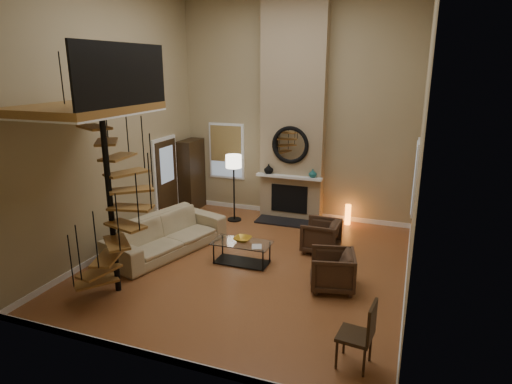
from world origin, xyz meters
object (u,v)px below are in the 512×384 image
(armchair_near, at_px, (324,236))
(floor_lamp, at_px, (234,167))
(coffee_table, at_px, (242,250))
(accent_lamp, at_px, (348,215))
(armchair_far, at_px, (336,270))
(side_chair, at_px, (362,332))
(hutch, at_px, (191,175))
(sofa, at_px, (167,234))

(armchair_near, distance_m, floor_lamp, 3.03)
(coffee_table, height_order, accent_lamp, accent_lamp)
(armchair_far, relative_size, side_chair, 0.81)
(armchair_near, distance_m, armchair_far, 1.61)
(hutch, height_order, side_chair, hutch)
(armchair_far, bearing_deg, side_chair, 5.95)
(floor_lamp, distance_m, side_chair, 6.12)
(sofa, xyz_separation_m, floor_lamp, (0.58, 2.31, 1.02))
(armchair_far, distance_m, accent_lamp, 3.43)
(hutch, xyz_separation_m, sofa, (0.90, -2.81, -0.55))
(sofa, xyz_separation_m, armchair_near, (3.16, 1.12, -0.04))
(coffee_table, xyz_separation_m, side_chair, (2.65, -2.41, 0.24))
(accent_lamp, bearing_deg, floor_lamp, -165.84)
(sofa, relative_size, side_chair, 2.81)
(floor_lamp, distance_m, accent_lamp, 3.10)
(sofa, bearing_deg, accent_lamp, -31.35)
(armchair_near, distance_m, coffee_table, 1.82)
(coffee_table, xyz_separation_m, floor_lamp, (-1.15, 2.31, 1.13))
(hutch, distance_m, accent_lamp, 4.32)
(coffee_table, bearing_deg, sofa, 179.97)
(coffee_table, bearing_deg, accent_lamp, 61.44)
(armchair_near, xyz_separation_m, armchair_far, (0.54, -1.52, 0.00))
(hutch, height_order, sofa, hutch)
(armchair_far, relative_size, coffee_table, 0.65)
(coffee_table, relative_size, floor_lamp, 0.69)
(armchair_near, height_order, coffee_table, armchair_near)
(coffee_table, distance_m, floor_lamp, 2.82)
(floor_lamp, bearing_deg, armchair_near, -24.79)
(side_chair, bearing_deg, armchair_near, 109.09)
(sofa, bearing_deg, side_chair, -102.03)
(accent_lamp, bearing_deg, coffee_table, -118.56)
(armchair_near, bearing_deg, side_chair, 20.35)
(floor_lamp, bearing_deg, sofa, -103.98)
(sofa, bearing_deg, coffee_table, -73.25)
(armchair_near, relative_size, coffee_table, 0.64)
(coffee_table, height_order, floor_lamp, floor_lamp)
(hutch, relative_size, floor_lamp, 1.14)
(coffee_table, height_order, side_chair, side_chair)
(side_chair, bearing_deg, sofa, 151.20)
(sofa, height_order, floor_lamp, floor_lamp)
(hutch, xyz_separation_m, armchair_near, (4.05, -1.69, -0.60))
(hutch, distance_m, side_chair, 7.43)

